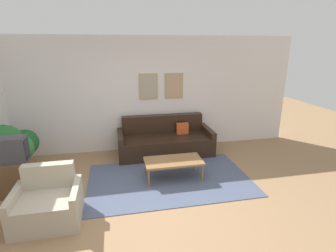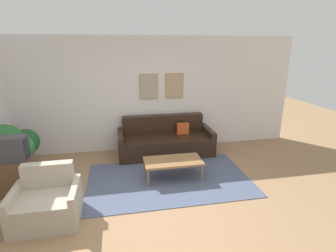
% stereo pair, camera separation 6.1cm
% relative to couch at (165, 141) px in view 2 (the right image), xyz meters
% --- Properties ---
extents(ground_plane, '(16.00, 16.00, 0.00)m').
position_rel_couch_xyz_m(ground_plane, '(-0.67, -2.31, -0.30)').
color(ground_plane, '#997551').
extents(area_rug, '(3.06, 1.86, 0.01)m').
position_rel_couch_xyz_m(area_rug, '(-0.17, -1.30, -0.29)').
color(area_rug, '#4C5670').
rests_on(area_rug, ground_plane).
extents(wall_back, '(8.00, 0.09, 2.70)m').
position_rel_couch_xyz_m(wall_back, '(-0.66, 0.46, 1.05)').
color(wall_back, silver).
rests_on(wall_back, ground_plane).
extents(couch, '(2.19, 0.90, 0.87)m').
position_rel_couch_xyz_m(couch, '(0.00, 0.00, 0.00)').
color(couch, black).
rests_on(couch, ground_plane).
extents(coffee_table, '(1.10, 0.56, 0.38)m').
position_rel_couch_xyz_m(coffee_table, '(-0.08, -1.26, 0.05)').
color(coffee_table, olive).
rests_on(coffee_table, ground_plane).
extents(tv_stand, '(0.66, 0.42, 0.60)m').
position_rel_couch_xyz_m(tv_stand, '(-2.88, -1.23, 0.00)').
color(tv_stand, brown).
rests_on(tv_stand, ground_plane).
extents(tv, '(0.55, 0.28, 0.44)m').
position_rel_couch_xyz_m(tv, '(-2.88, -1.23, 0.52)').
color(tv, '#424247').
rests_on(tv, tv_stand).
extents(armchair, '(0.92, 0.76, 0.79)m').
position_rel_couch_xyz_m(armchair, '(-2.16, -2.13, -0.03)').
color(armchair, '#B2A893').
rests_on(armchair, ground_plane).
extents(potted_plant_tall, '(0.71, 0.71, 1.13)m').
position_rel_couch_xyz_m(potted_plant_tall, '(-3.12, -0.80, 0.44)').
color(potted_plant_tall, beige).
rests_on(potted_plant_tall, ground_plane).
extents(potted_plant_by_window, '(0.53, 0.53, 0.86)m').
position_rel_couch_xyz_m(potted_plant_by_window, '(-2.94, -0.29, 0.27)').
color(potted_plant_by_window, '#935638').
rests_on(potted_plant_by_window, ground_plane).
extents(potted_plant_small, '(0.55, 0.55, 0.87)m').
position_rel_couch_xyz_m(potted_plant_small, '(-2.97, -0.60, 0.25)').
color(potted_plant_small, slate).
rests_on(potted_plant_small, ground_plane).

